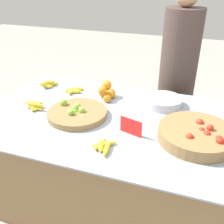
% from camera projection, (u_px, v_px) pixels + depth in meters
% --- Properties ---
extents(ground_plane, '(12.00, 12.00, 0.00)m').
position_uv_depth(ground_plane, '(112.00, 191.00, 2.23)').
color(ground_plane, '#ADA599').
extents(market_table, '(1.89, 1.16, 0.72)m').
position_uv_depth(market_table, '(112.00, 157.00, 2.06)').
color(market_table, olive).
rests_on(market_table, ground_plane).
extents(lime_bowl, '(0.43, 0.43, 0.09)m').
position_uv_depth(lime_bowl, '(77.00, 113.00, 1.90)').
color(lime_bowl, olive).
rests_on(lime_bowl, market_table).
extents(tomato_basket, '(0.48, 0.48, 0.11)m').
position_uv_depth(tomato_basket, '(196.00, 135.00, 1.63)').
color(tomato_basket, olive).
rests_on(tomato_basket, market_table).
extents(orange_pile, '(0.15, 0.18, 0.14)m').
position_uv_depth(orange_pile, '(106.00, 92.00, 2.16)').
color(orange_pile, orange).
rests_on(orange_pile, market_table).
extents(metal_bowl, '(0.29, 0.29, 0.07)m').
position_uv_depth(metal_bowl, '(163.00, 102.00, 2.05)').
color(metal_bowl, '#B7B7BF').
rests_on(metal_bowl, market_table).
extents(price_sign, '(0.15, 0.05, 0.11)m').
position_uv_depth(price_sign, '(131.00, 127.00, 1.68)').
color(price_sign, red).
rests_on(price_sign, market_table).
extents(banana_bunch_front_left, '(0.16, 0.17, 0.03)m').
position_uv_depth(banana_bunch_front_left, '(73.00, 90.00, 2.28)').
color(banana_bunch_front_left, yellow).
rests_on(banana_bunch_front_left, market_table).
extents(banana_bunch_middle_right, '(0.18, 0.14, 0.06)m').
position_uv_depth(banana_bunch_middle_right, '(34.00, 106.00, 2.00)').
color(banana_bunch_middle_right, yellow).
rests_on(banana_bunch_middle_right, market_table).
extents(banana_bunch_front_right, '(0.15, 0.17, 0.04)m').
position_uv_depth(banana_bunch_front_right, '(103.00, 146.00, 1.57)').
color(banana_bunch_front_right, yellow).
rests_on(banana_bunch_front_right, market_table).
extents(banana_bunch_front_center, '(0.14, 0.18, 0.06)m').
position_uv_depth(banana_bunch_front_center, '(47.00, 84.00, 2.37)').
color(banana_bunch_front_center, yellow).
rests_on(banana_bunch_front_center, market_table).
extents(vendor_person, '(0.34, 0.34, 1.57)m').
position_uv_depth(vendor_person, '(177.00, 80.00, 2.52)').
color(vendor_person, '#473833').
rests_on(vendor_person, ground_plane).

